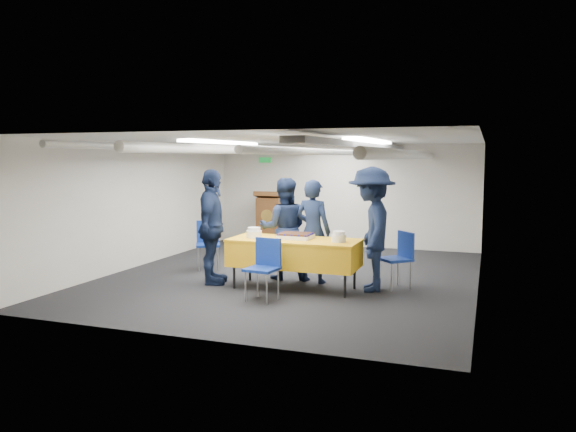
{
  "coord_description": "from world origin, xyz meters",
  "views": [
    {
      "loc": [
        3.1,
        -8.87,
        2.02
      ],
      "look_at": [
        -0.01,
        -0.2,
        1.05
      ],
      "focal_mm": 35.0,
      "sensor_mm": 36.0,
      "label": 1
    }
  ],
  "objects_px": {
    "podium": "(271,219)",
    "chair_near": "(265,262)",
    "serving_table": "(294,253)",
    "chair_left": "(208,240)",
    "chair_right": "(400,254)",
    "sheet_cake": "(296,236)",
    "sailor_c": "(212,227)",
    "sailor_d": "(371,229)",
    "sailor_a": "(313,231)",
    "sailor_b": "(284,229)"
  },
  "relations": [
    {
      "from": "podium",
      "to": "chair_near",
      "type": "height_order",
      "value": "podium"
    },
    {
      "from": "serving_table",
      "to": "podium",
      "type": "xyz_separation_m",
      "value": [
        -1.93,
        3.89,
        0.05
      ]
    },
    {
      "from": "podium",
      "to": "chair_left",
      "type": "distance_m",
      "value": 2.95
    },
    {
      "from": "podium",
      "to": "chair_right",
      "type": "relative_size",
      "value": 1.44
    },
    {
      "from": "sheet_cake",
      "to": "chair_right",
      "type": "relative_size",
      "value": 0.6
    },
    {
      "from": "sheet_cake",
      "to": "chair_near",
      "type": "distance_m",
      "value": 0.88
    },
    {
      "from": "sailor_c",
      "to": "sailor_d",
      "type": "relative_size",
      "value": 0.98
    },
    {
      "from": "sailor_a",
      "to": "serving_table",
      "type": "bearing_deg",
      "value": 86.0
    },
    {
      "from": "podium",
      "to": "chair_near",
      "type": "xyz_separation_m",
      "value": [
        1.75,
        -4.65,
        -0.08
      ]
    },
    {
      "from": "sheet_cake",
      "to": "sailor_b",
      "type": "xyz_separation_m",
      "value": [
        -0.4,
        0.56,
        0.03
      ]
    },
    {
      "from": "chair_near",
      "to": "chair_left",
      "type": "distance_m",
      "value": 2.48
    },
    {
      "from": "sheet_cake",
      "to": "sailor_b",
      "type": "distance_m",
      "value": 0.69
    },
    {
      "from": "sheet_cake",
      "to": "sailor_c",
      "type": "relative_size",
      "value": 0.28
    },
    {
      "from": "podium",
      "to": "sailor_c",
      "type": "height_order",
      "value": "sailor_c"
    },
    {
      "from": "serving_table",
      "to": "sailor_a",
      "type": "xyz_separation_m",
      "value": [
        0.13,
        0.53,
        0.27
      ]
    },
    {
      "from": "serving_table",
      "to": "sailor_b",
      "type": "bearing_deg",
      "value": 122.67
    },
    {
      "from": "podium",
      "to": "chair_right",
      "type": "height_order",
      "value": "podium"
    },
    {
      "from": "sheet_cake",
      "to": "chair_left",
      "type": "xyz_separation_m",
      "value": [
        -1.98,
        0.89,
        -0.28
      ]
    },
    {
      "from": "serving_table",
      "to": "chair_near",
      "type": "xyz_separation_m",
      "value": [
        -0.18,
        -0.76,
        -0.03
      ]
    },
    {
      "from": "sailor_a",
      "to": "sailor_d",
      "type": "height_order",
      "value": "sailor_d"
    },
    {
      "from": "sheet_cake",
      "to": "sailor_c",
      "type": "distance_m",
      "value": 1.37
    },
    {
      "from": "sailor_a",
      "to": "sailor_c",
      "type": "height_order",
      "value": "sailor_c"
    },
    {
      "from": "chair_left",
      "to": "sailor_b",
      "type": "bearing_deg",
      "value": -11.5
    },
    {
      "from": "sailor_a",
      "to": "sailor_b",
      "type": "distance_m",
      "value": 0.54
    },
    {
      "from": "sailor_d",
      "to": "podium",
      "type": "bearing_deg",
      "value": -153.23
    },
    {
      "from": "chair_right",
      "to": "sailor_d",
      "type": "bearing_deg",
      "value": -139.71
    },
    {
      "from": "sheet_cake",
      "to": "podium",
      "type": "height_order",
      "value": "podium"
    },
    {
      "from": "serving_table",
      "to": "chair_left",
      "type": "relative_size",
      "value": 2.29
    },
    {
      "from": "sailor_c",
      "to": "sailor_d",
      "type": "xyz_separation_m",
      "value": [
        2.48,
        0.41,
        0.02
      ]
    },
    {
      "from": "serving_table",
      "to": "sailor_a",
      "type": "height_order",
      "value": "sailor_a"
    },
    {
      "from": "sailor_c",
      "to": "chair_left",
      "type": "bearing_deg",
      "value": 13.19
    },
    {
      "from": "podium",
      "to": "sailor_c",
      "type": "xyz_separation_m",
      "value": [
        0.57,
        -4.01,
        0.3
      ]
    },
    {
      "from": "sailor_b",
      "to": "sailor_d",
      "type": "height_order",
      "value": "sailor_d"
    },
    {
      "from": "chair_left",
      "to": "sailor_a",
      "type": "distance_m",
      "value": 2.18
    },
    {
      "from": "chair_near",
      "to": "chair_right",
      "type": "relative_size",
      "value": 1.0
    },
    {
      "from": "chair_near",
      "to": "chair_left",
      "type": "relative_size",
      "value": 1.0
    },
    {
      "from": "serving_table",
      "to": "chair_left",
      "type": "bearing_deg",
      "value": 154.58
    },
    {
      "from": "chair_near",
      "to": "sailor_c",
      "type": "height_order",
      "value": "sailor_c"
    },
    {
      "from": "serving_table",
      "to": "sailor_d",
      "type": "distance_m",
      "value": 1.22
    },
    {
      "from": "chair_left",
      "to": "sailor_a",
      "type": "xyz_separation_m",
      "value": [
        2.12,
        -0.41,
        0.3
      ]
    },
    {
      "from": "sailor_b",
      "to": "chair_near",
      "type": "bearing_deg",
      "value": 78.17
    },
    {
      "from": "sheet_cake",
      "to": "podium",
      "type": "bearing_deg",
      "value": 116.67
    },
    {
      "from": "sheet_cake",
      "to": "chair_near",
      "type": "bearing_deg",
      "value": -102.45
    },
    {
      "from": "chair_right",
      "to": "chair_near",
      "type": "bearing_deg",
      "value": -140.81
    },
    {
      "from": "chair_near",
      "to": "sailor_a",
      "type": "relative_size",
      "value": 0.52
    },
    {
      "from": "chair_right",
      "to": "sheet_cake",
      "type": "bearing_deg",
      "value": -159.55
    },
    {
      "from": "chair_right",
      "to": "sailor_a",
      "type": "bearing_deg",
      "value": -176.34
    },
    {
      "from": "sheet_cake",
      "to": "serving_table",
      "type": "bearing_deg",
      "value": -90.45
    },
    {
      "from": "serving_table",
      "to": "podium",
      "type": "height_order",
      "value": "podium"
    },
    {
      "from": "podium",
      "to": "chair_near",
      "type": "distance_m",
      "value": 4.97
    }
  ]
}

